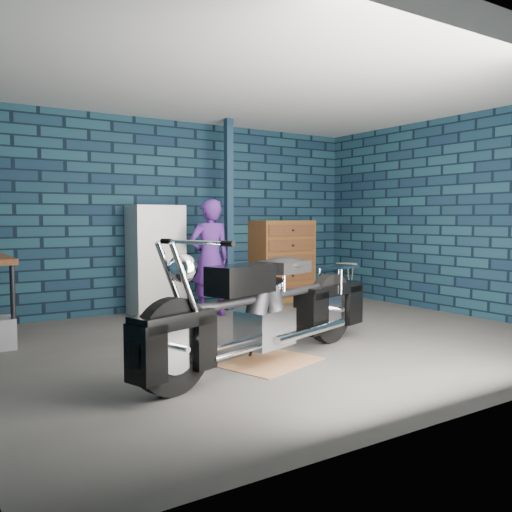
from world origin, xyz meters
The scene contains 9 objects.
ground centered at (0.00, 0.00, 0.00)m, with size 6.00×6.00×0.00m, color #494744.
room_walls centered at (0.00, 0.55, 1.90)m, with size 6.02×5.01×2.71m.
support_post centered at (0.55, 1.95, 1.35)m, with size 0.10×0.10×2.70m, color #112538.
drip_mat centered at (-0.57, -0.70, 0.00)m, with size 0.86×0.65×0.01m, color #8B5E3D.
motorcycle centered at (-0.57, -0.70, 0.57)m, with size 2.61×0.71×1.15m, color black, non-canonical shape.
person centered at (0.09, 1.68, 0.78)m, with size 0.57×0.37×1.56m, color #4B207A.
locker centered at (-0.44, 2.23, 0.74)m, with size 0.69×0.50×1.49m, color beige.
tool_chest centered at (1.69, 2.23, 0.64)m, with size 0.96×0.53×1.28m, color brown.
shop_stool centered at (2.47, 1.59, 0.30)m, with size 0.33×0.33×0.61m, color beige, non-canonical shape.
Camera 1 is at (-3.32, -4.69, 1.31)m, focal length 38.00 mm.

